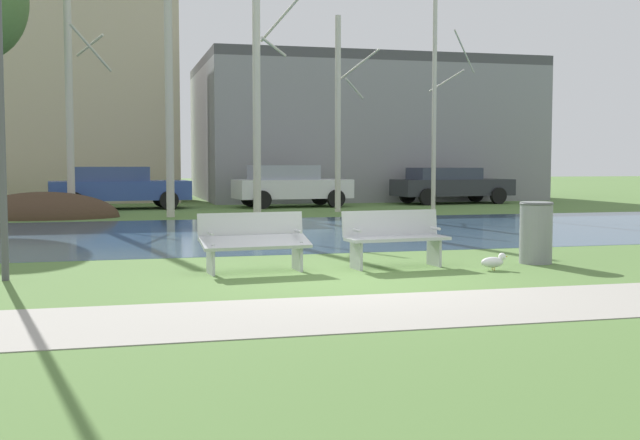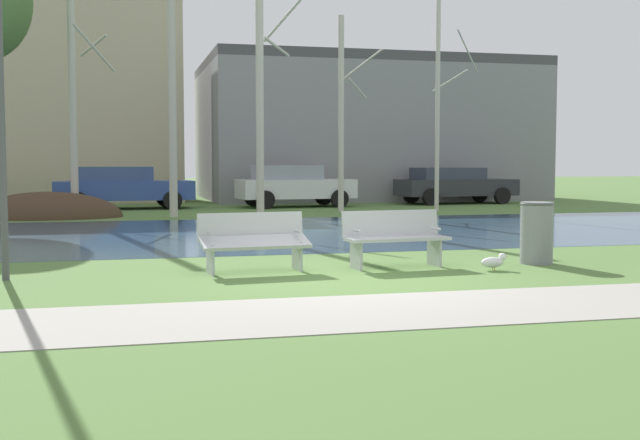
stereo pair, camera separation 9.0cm
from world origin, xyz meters
TOP-DOWN VIEW (x-y plane):
  - ground_plane at (0.00, 10.00)m, footprint 120.00×120.00m
  - paved_path_strip at (0.00, -2.19)m, footprint 60.00×2.05m
  - river_band at (0.00, 7.73)m, footprint 80.00×9.00m
  - soil_mound at (-5.11, 14.04)m, footprint 4.31×2.56m
  - bench_left at (-1.11, 1.22)m, footprint 1.64×0.70m
  - bench_right at (1.09, 1.22)m, footprint 1.64×0.70m
  - trash_bin at (3.44, 1.12)m, footprint 0.54×0.54m
  - seagull at (2.41, 0.52)m, footprint 0.43×0.16m
  - birch_left at (-4.32, 14.43)m, footprint 1.36×2.27m
  - birch_center_left at (-1.49, 13.49)m, footprint 1.21×1.92m
  - birch_center at (1.33, 14.75)m, footprint 1.59×2.37m
  - birch_center_right at (3.98, 14.70)m, footprint 1.46×2.19m
  - birch_right at (7.24, 14.50)m, footprint 1.43×2.36m
  - parked_sedan_second_blue at (-3.03, 18.03)m, footprint 4.82×2.32m
  - parked_hatch_third_white at (3.03, 17.82)m, footprint 4.27×2.23m
  - parked_wagon_fourth_dark at (9.59, 18.56)m, footprint 4.76×2.24m
  - building_grey_warehouse at (7.64, 24.70)m, footprint 14.12×9.77m

SIDE VIEW (x-z plane):
  - ground_plane at x=0.00m, z-range 0.00..0.00m
  - soil_mound at x=-5.11m, z-range -0.76..0.76m
  - river_band at x=0.00m, z-range 0.00..0.01m
  - paved_path_strip at x=0.00m, z-range 0.00..0.01m
  - seagull at x=2.41m, z-range 0.00..0.26m
  - bench_left at x=-1.11m, z-range 0.04..0.91m
  - bench_right at x=1.09m, z-range 0.04..0.91m
  - trash_bin at x=3.44m, z-range 0.02..1.00m
  - parked_wagon_fourth_dark at x=9.59m, z-range 0.05..1.45m
  - parked_sedan_second_blue at x=-3.03m, z-range 0.05..1.51m
  - parked_hatch_third_white at x=3.03m, z-range 0.04..1.55m
  - building_grey_warehouse at x=7.64m, z-range 0.00..6.04m
  - birch_center_right at x=3.98m, z-range 0.08..6.40m
  - birch_right at x=7.24m, z-range 0.06..7.49m
  - birch_left at x=-4.32m, z-range 0.03..8.65m
  - birch_center_left at x=-1.49m, z-range 0.10..8.90m
  - birch_center at x=1.33m, z-range 0.06..8.99m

